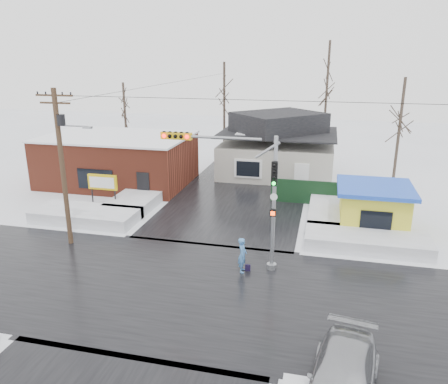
% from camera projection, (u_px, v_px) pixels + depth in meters
% --- Properties ---
extents(ground, '(120.00, 120.00, 0.00)m').
position_uv_depth(ground, '(180.00, 288.00, 20.86)').
color(ground, white).
rests_on(ground, ground).
extents(road_ns, '(10.00, 120.00, 0.02)m').
position_uv_depth(road_ns, '(180.00, 288.00, 20.86)').
color(road_ns, black).
rests_on(road_ns, ground).
extents(road_ew, '(120.00, 10.00, 0.02)m').
position_uv_depth(road_ew, '(180.00, 288.00, 20.86)').
color(road_ew, black).
rests_on(road_ew, ground).
extents(snowbank_nw, '(7.00, 3.00, 0.80)m').
position_uv_depth(snowbank_nw, '(86.00, 215.00, 29.22)').
color(snowbank_nw, white).
rests_on(snowbank_nw, ground).
extents(snowbank_ne, '(7.00, 3.00, 0.80)m').
position_uv_depth(snowbank_ne, '(367.00, 241.00, 25.25)').
color(snowbank_ne, white).
rests_on(snowbank_ne, ground).
extents(snowbank_nside_w, '(3.00, 8.00, 0.80)m').
position_uv_depth(snowbank_nside_w, '(144.00, 195.00, 33.42)').
color(snowbank_nside_w, white).
rests_on(snowbank_nside_w, ground).
extents(snowbank_nside_e, '(3.00, 8.00, 0.80)m').
position_uv_depth(snowbank_nside_e, '(331.00, 209.00, 30.32)').
color(snowbank_nside_e, white).
rests_on(snowbank_nside_e, ground).
extents(traffic_signal, '(6.05, 0.68, 7.00)m').
position_uv_depth(traffic_signal, '(243.00, 184.00, 21.71)').
color(traffic_signal, gray).
rests_on(traffic_signal, ground).
extents(utility_pole, '(3.15, 0.44, 9.00)m').
position_uv_depth(utility_pole, '(63.00, 159.00, 24.32)').
color(utility_pole, '#382619').
rests_on(utility_pole, ground).
extents(brick_building, '(12.20, 8.20, 4.12)m').
position_uv_depth(brick_building, '(118.00, 159.00, 37.50)').
color(brick_building, maroon).
rests_on(brick_building, ground).
extents(marquee_sign, '(2.20, 0.21, 2.55)m').
position_uv_depth(marquee_sign, '(103.00, 183.00, 31.07)').
color(marquee_sign, black).
rests_on(marquee_sign, ground).
extents(house, '(10.40, 8.40, 5.76)m').
position_uv_depth(house, '(278.00, 146.00, 40.03)').
color(house, '#B7B3A6').
rests_on(house, ground).
extents(kiosk, '(4.60, 4.60, 2.88)m').
position_uv_depth(kiosk, '(373.00, 207.00, 27.59)').
color(kiosk, yellow).
rests_on(kiosk, ground).
extents(fence, '(8.00, 0.12, 1.80)m').
position_uv_depth(fence, '(325.00, 193.00, 32.14)').
color(fence, black).
rests_on(fence, ground).
extents(tree_far_left, '(3.00, 3.00, 10.00)m').
position_uv_depth(tree_far_left, '(224.00, 83.00, 43.46)').
color(tree_far_left, '#332821').
rests_on(tree_far_left, ground).
extents(tree_far_mid, '(3.00, 3.00, 12.00)m').
position_uv_depth(tree_far_mid, '(328.00, 67.00, 42.63)').
color(tree_far_mid, '#332821').
rests_on(tree_far_mid, ground).
extents(tree_far_right, '(3.00, 3.00, 9.00)m').
position_uv_depth(tree_far_right, '(403.00, 101.00, 34.60)').
color(tree_far_right, '#332821').
rests_on(tree_far_right, ground).
extents(tree_far_west, '(3.00, 3.00, 8.00)m').
position_uv_depth(tree_far_west, '(124.00, 99.00, 44.29)').
color(tree_far_west, '#332821').
rests_on(tree_far_west, ground).
extents(pedestrian, '(0.50, 0.71, 1.85)m').
position_uv_depth(pedestrian, '(242.00, 255.00, 22.20)').
color(pedestrian, '#457EC2').
rests_on(pedestrian, ground).
extents(car, '(2.86, 5.43, 1.50)m').
position_uv_depth(car, '(342.00, 380.00, 13.94)').
color(car, '#9EA0A5').
rests_on(car, ground).
extents(shopping_bag, '(0.30, 0.17, 0.35)m').
position_uv_depth(shopping_bag, '(248.00, 268.00, 22.47)').
color(shopping_bag, black).
rests_on(shopping_bag, ground).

